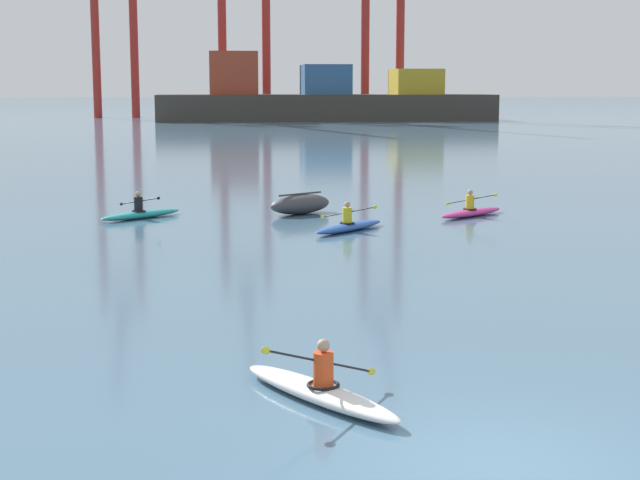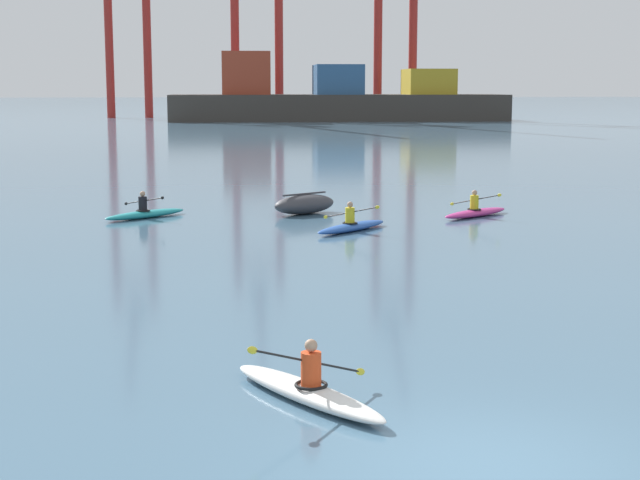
% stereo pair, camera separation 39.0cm
% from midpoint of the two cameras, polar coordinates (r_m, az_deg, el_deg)
% --- Properties ---
extents(ground_plane, '(800.00, 800.00, 0.00)m').
position_cam_midpoint_polar(ground_plane, '(12.31, 9.58, -12.89)').
color(ground_plane, '#476B84').
extents(container_barge, '(44.66, 10.68, 9.05)m').
position_cam_midpoint_polar(container_barge, '(131.15, -0.00, 8.24)').
color(container_barge, '#38332D').
rests_on(container_barge, ground).
extents(capsized_dinghy, '(2.77, 2.38, 0.76)m').
position_cam_midpoint_polar(capsized_dinghy, '(35.08, -1.49, 2.11)').
color(capsized_dinghy, '#38383D').
rests_on(capsized_dinghy, ground).
extents(kayak_teal, '(2.92, 2.74, 0.95)m').
position_cam_midpoint_polar(kayak_teal, '(34.52, -10.80, 1.54)').
color(kayak_teal, teal).
rests_on(kayak_teal, ground).
extents(kayak_white, '(2.36, 3.18, 1.03)m').
position_cam_midpoint_polar(kayak_white, '(14.38, -0.82, -8.79)').
color(kayak_white, silver).
rests_on(kayak_white, ground).
extents(kayak_magenta, '(3.02, 2.60, 0.95)m').
position_cam_midpoint_polar(kayak_magenta, '(34.84, 8.55, 1.67)').
color(kayak_magenta, '#C13384').
rests_on(kayak_magenta, ground).
extents(kayak_blue, '(2.80, 2.86, 0.95)m').
position_cam_midpoint_polar(kayak_blue, '(30.95, 1.34, 0.85)').
color(kayak_blue, '#2856B2').
rests_on(kayak_blue, ground).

